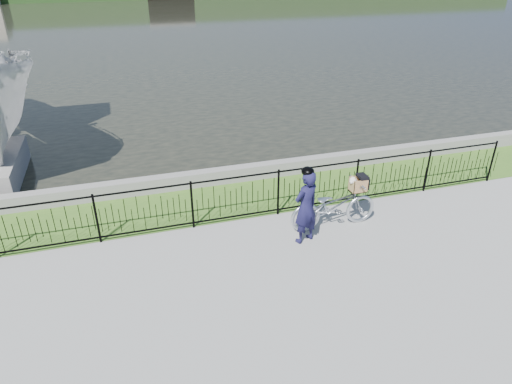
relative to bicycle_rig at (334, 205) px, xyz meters
name	(u,v)px	position (x,y,z in m)	size (l,w,h in m)	color
ground	(257,260)	(-2.00, -0.74, -0.54)	(120.00, 120.00, 0.00)	gray
grass_strip	(226,200)	(-2.00, 1.86, -0.53)	(60.00, 2.00, 0.01)	#416921
water	(137,28)	(-2.00, 32.26, -0.54)	(120.00, 120.00, 0.00)	black
quay_wall	(217,176)	(-2.00, 2.86, -0.34)	(60.00, 0.30, 0.40)	gray
fence	(236,199)	(-2.00, 0.86, 0.04)	(14.00, 0.06, 1.15)	black
bicycle_rig	(334,205)	(0.00, 0.00, 0.00)	(2.01, 0.70, 1.20)	silver
cyclist	(306,206)	(-0.83, -0.35, 0.31)	(0.70, 0.57, 1.71)	#151336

